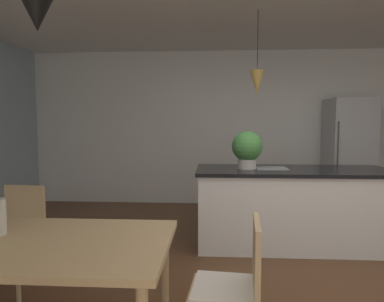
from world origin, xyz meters
TOP-DOWN VIEW (x-y plane):
  - ground_plane at (0.00, 0.00)m, footprint 10.00×8.40m
  - wall_back_kitchen at (0.00, 3.26)m, footprint 10.00×0.12m
  - dining_table at (-2.09, -0.76)m, footprint 1.98×0.90m
  - chair_far_left at (-2.53, 0.06)m, footprint 0.44×0.44m
  - chair_kitchen_end at (-0.73, -0.77)m, footprint 0.44×0.44m
  - kitchen_island at (0.11, 1.22)m, footprint 2.25×0.88m
  - refrigerator at (1.39, 2.86)m, footprint 0.67×0.67m
  - pendant_over_table at (-1.90, -0.63)m, footprint 0.19×0.19m
  - pendant_over_island_main at (-0.33, 1.22)m, footprint 0.16×0.16m
  - potted_plant_on_island at (-0.43, 1.22)m, footprint 0.35×0.35m

SIDE VIEW (x-z plane):
  - ground_plane at x=0.00m, z-range -0.04..0.00m
  - kitchen_island at x=0.11m, z-range 0.01..0.92m
  - chair_far_left at x=-2.53m, z-range 0.04..0.91m
  - chair_kitchen_end at x=-0.73m, z-range 0.04..0.91m
  - dining_table at x=-2.09m, z-range 0.30..1.03m
  - refrigerator at x=1.39m, z-range 0.00..1.83m
  - potted_plant_on_island at x=-0.43m, z-range 0.92..1.36m
  - wall_back_kitchen at x=0.00m, z-range 0.00..2.70m
  - pendant_over_island_main at x=-0.33m, z-range 1.42..2.37m
  - pendant_over_table at x=-1.90m, z-range 1.71..2.44m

